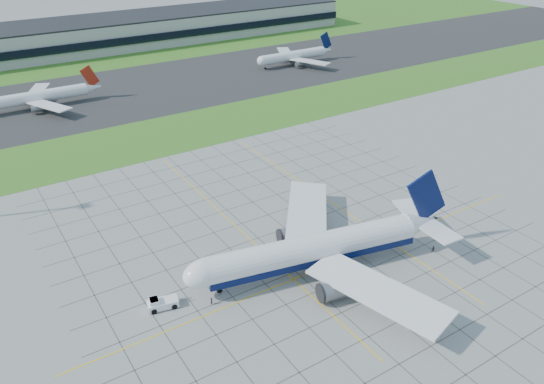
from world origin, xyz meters
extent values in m
plane|color=#9C9C97|center=(0.00, 0.00, 0.00)|extent=(1400.00, 1400.00, 0.00)
cube|color=#3E7621|center=(0.00, 90.00, 0.02)|extent=(700.00, 35.00, 0.04)
cube|color=#383838|center=(0.00, 145.00, 0.03)|extent=(700.00, 75.00, 0.04)
cube|color=#3E7621|center=(0.00, 255.00, 0.02)|extent=(700.00, 145.00, 0.04)
cube|color=#474744|center=(-48.00, 10.00, 0.01)|extent=(0.18, 130.00, 0.02)
cube|color=#474744|center=(-40.00, 10.00, 0.01)|extent=(0.18, 130.00, 0.02)
cube|color=#474744|center=(-32.00, 10.00, 0.01)|extent=(0.18, 130.00, 0.02)
cube|color=#474744|center=(-24.00, 10.00, 0.01)|extent=(0.18, 130.00, 0.02)
cube|color=#474744|center=(-16.00, 10.00, 0.01)|extent=(0.18, 130.00, 0.02)
cube|color=#474744|center=(-8.00, 10.00, 0.01)|extent=(0.18, 130.00, 0.02)
cube|color=#474744|center=(0.00, 10.00, 0.01)|extent=(0.18, 130.00, 0.02)
cube|color=#474744|center=(8.00, 10.00, 0.01)|extent=(0.18, 130.00, 0.02)
cube|color=#474744|center=(16.00, 10.00, 0.01)|extent=(0.18, 130.00, 0.02)
cube|color=#474744|center=(24.00, 10.00, 0.01)|extent=(0.18, 130.00, 0.02)
cube|color=#474744|center=(32.00, 10.00, 0.01)|extent=(0.18, 130.00, 0.02)
cube|color=#474744|center=(40.00, 10.00, 0.01)|extent=(0.18, 130.00, 0.02)
cube|color=#474744|center=(48.00, 10.00, 0.01)|extent=(0.18, 130.00, 0.02)
cube|color=#474744|center=(0.00, -40.00, 0.01)|extent=(110.00, 0.18, 0.02)
cube|color=#474744|center=(0.00, -32.00, 0.01)|extent=(110.00, 0.18, 0.02)
cube|color=#474744|center=(0.00, -24.00, 0.01)|extent=(110.00, 0.18, 0.02)
cube|color=#474744|center=(0.00, -16.00, 0.01)|extent=(110.00, 0.18, 0.02)
cube|color=#474744|center=(0.00, -8.00, 0.01)|extent=(110.00, 0.18, 0.02)
cube|color=#474744|center=(0.00, 0.00, 0.01)|extent=(110.00, 0.18, 0.02)
cube|color=#474744|center=(0.00, 8.00, 0.01)|extent=(110.00, 0.18, 0.02)
cube|color=#474744|center=(0.00, 16.00, 0.01)|extent=(110.00, 0.18, 0.02)
cube|color=#474744|center=(0.00, 24.00, 0.01)|extent=(110.00, 0.18, 0.02)
cube|color=#474744|center=(0.00, 32.00, 0.01)|extent=(110.00, 0.18, 0.02)
cube|color=#474744|center=(0.00, 40.00, 0.01)|extent=(110.00, 0.18, 0.02)
cube|color=#474744|center=(0.00, 48.00, 0.01)|extent=(110.00, 0.18, 0.02)
cube|color=#474744|center=(0.00, 56.00, 0.01)|extent=(110.00, 0.18, 0.02)
cube|color=#474744|center=(0.00, 64.00, 0.01)|extent=(110.00, 0.18, 0.02)
cube|color=yellow|center=(0.00, -2.00, 0.02)|extent=(120.00, 0.25, 0.03)
cube|color=yellow|center=(-10.00, 20.00, 0.02)|extent=(0.25, 100.00, 0.03)
cube|color=yellow|center=(18.00, 20.00, 0.02)|extent=(0.25, 100.00, 0.03)
cube|color=#B7B7B2|center=(40.00, 230.00, 7.50)|extent=(260.00, 42.00, 15.00)
cube|color=black|center=(40.00, 208.50, 7.00)|extent=(260.00, 1.00, 4.00)
cube|color=black|center=(40.00, 230.00, 15.40)|extent=(260.00, 42.00, 0.80)
cylinder|color=white|center=(-4.55, -1.46, 5.85)|extent=(48.35, 15.72, 6.27)
cube|color=#061142|center=(-4.55, -1.46, 3.87)|extent=(48.27, 15.31, 1.67)
ellipsoid|color=white|center=(-28.10, 3.32, 5.85)|extent=(11.08, 8.14, 6.27)
cube|color=black|center=(-30.36, 3.78, 6.37)|extent=(2.92, 3.73, 0.63)
cone|color=white|center=(22.59, -6.98, 6.17)|extent=(9.38, 7.50, 5.96)
cube|color=#061142|center=(23.10, -7.08, 13.17)|extent=(11.27, 2.78, 13.34)
cube|color=white|center=(4.92, 13.67, 4.81)|extent=(25.28, 28.95, 1.01)
cube|color=white|center=(-1.74, -19.10, 4.81)|extent=(16.45, 30.69, 1.01)
cylinder|color=slate|center=(-2.37, 9.29, 2.72)|extent=(7.45, 5.24, 3.97)
cylinder|color=slate|center=(-6.74, -12.22, 2.72)|extent=(7.45, 5.24, 3.97)
cylinder|color=gray|center=(-25.54, 2.80, 1.36)|extent=(0.44, 0.44, 2.72)
cylinder|color=black|center=(-25.54, 2.80, 0.57)|extent=(1.23, 0.74, 1.15)
cylinder|color=black|center=(1.24, 0.77, 0.68)|extent=(1.58, 1.50, 1.36)
cylinder|color=black|center=(-0.10, -5.78, 0.68)|extent=(1.58, 1.50, 1.36)
cube|color=white|center=(-37.32, 4.83, 0.92)|extent=(6.57, 4.02, 1.43)
cube|color=white|center=(-38.92, 5.16, 1.94)|extent=(2.25, 2.57, 1.12)
cube|color=black|center=(-38.92, 5.16, 2.14)|extent=(2.01, 2.33, 0.71)
cube|color=gray|center=(-33.02, 3.96, 0.61)|extent=(3.04, 0.79, 0.18)
cylinder|color=black|center=(-39.06, 6.54, 0.56)|extent=(1.20, 0.72, 1.12)
cylinder|color=black|center=(-39.59, 3.94, 0.56)|extent=(1.20, 0.72, 1.12)
cylinder|color=black|center=(-35.06, 5.73, 0.56)|extent=(1.20, 0.72, 1.12)
cylinder|color=black|center=(-35.59, 3.13, 0.56)|extent=(1.20, 0.72, 1.12)
imported|color=black|center=(-28.65, 0.27, 0.83)|extent=(0.71, 0.70, 1.65)
imported|color=black|center=(23.38, -11.29, 0.82)|extent=(0.99, 0.91, 1.64)
cylinder|color=white|center=(-33.46, 143.96, 4.50)|extent=(40.18, 4.80, 4.80)
cube|color=#9D2112|center=(-11.13, 143.96, 9.50)|extent=(7.46, 0.40, 9.15)
cube|color=white|center=(-30.67, 154.96, 3.70)|extent=(13.89, 20.66, 0.40)
cube|color=white|center=(-30.67, 132.96, 3.70)|extent=(13.89, 20.66, 0.40)
cylinder|color=black|center=(-30.11, 146.16, 0.50)|extent=(1.00, 1.00, 1.00)
cylinder|color=black|center=(-30.11, 141.76, 0.50)|extent=(1.00, 1.00, 1.00)
cylinder|color=white|center=(89.74, 142.36, 4.50)|extent=(37.09, 4.80, 4.80)
cube|color=#061242|center=(110.35, 142.36, 9.50)|extent=(7.46, 0.40, 9.15)
cube|color=white|center=(92.32, 153.36, 3.70)|extent=(13.89, 20.66, 0.40)
cube|color=white|center=(92.32, 131.36, 3.70)|extent=(13.89, 20.66, 0.40)
cylinder|color=black|center=(92.84, 144.56, 0.50)|extent=(1.00, 1.00, 1.00)
cylinder|color=black|center=(92.84, 140.16, 0.50)|extent=(1.00, 1.00, 1.00)
camera|label=1|loc=(-63.62, -76.91, 71.70)|focal=35.00mm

